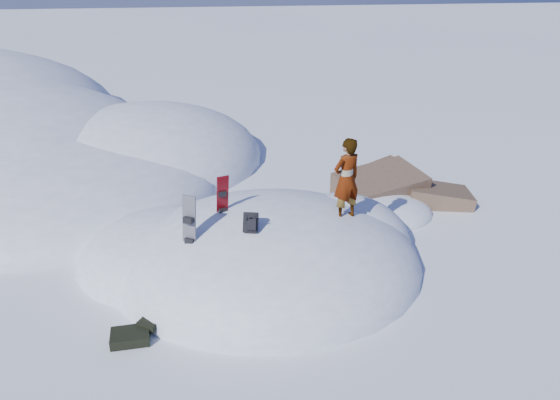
{
  "coord_description": "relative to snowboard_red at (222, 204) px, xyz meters",
  "views": [
    {
      "loc": [
        -1.07,
        -10.66,
        6.72
      ],
      "look_at": [
        0.29,
        0.3,
        1.57
      ],
      "focal_mm": 35.0,
      "sensor_mm": 36.0,
      "label": 1
    }
  ],
  "objects": [
    {
      "name": "snow_mound",
      "position": [
        0.82,
        0.04,
        -1.59
      ],
      "size": [
        8.0,
        6.0,
        3.0
      ],
      "color": "white",
      "rests_on": "ground"
    },
    {
      "name": "rock_outcrop",
      "position": [
        4.71,
        2.81,
        -1.58
      ],
      "size": [
        4.68,
        4.41,
        1.68
      ],
      "color": "brown",
      "rests_on": "ground"
    },
    {
      "name": "snowboard_red",
      "position": [
        0.0,
        0.0,
        0.0
      ],
      "size": [
        0.33,
        0.32,
        1.41
      ],
      "rotation": [
        0.0,
        0.0,
        0.33
      ],
      "color": "#B00914",
      "rests_on": "snow_mound"
    },
    {
      "name": "person",
      "position": [
        2.67,
        -0.3,
        0.57
      ],
      "size": [
        0.8,
        0.69,
        1.86
      ],
      "primitive_type": "imported",
      "rotation": [
        0.0,
        0.0,
        3.59
      ],
      "color": "slate",
      "rests_on": "snow_mound"
    },
    {
      "name": "backpack",
      "position": [
        0.55,
        -0.99,
        0.01
      ],
      "size": [
        0.36,
        0.44,
        0.49
      ],
      "rotation": [
        0.0,
        0.0,
        -0.22
      ],
      "color": "black",
      "rests_on": "snow_mound"
    },
    {
      "name": "snowboard_dark",
      "position": [
        -0.71,
        -0.94,
        -0.16
      ],
      "size": [
        0.37,
        0.34,
        1.59
      ],
      "rotation": [
        0.0,
        0.0,
        -0.52
      ],
      "color": "black",
      "rests_on": "snow_mound"
    },
    {
      "name": "gear_pile",
      "position": [
        -1.79,
        -2.41,
        -1.47
      ],
      "size": [
        0.94,
        0.71,
        0.25
      ],
      "rotation": [
        0.0,
        0.0,
        0.08
      ],
      "color": "black",
      "rests_on": "ground"
    },
    {
      "name": "ground",
      "position": [
        1.0,
        -0.19,
        -1.59
      ],
      "size": [
        120.0,
        120.0,
        0.0
      ],
      "primitive_type": "plane",
      "color": "white",
      "rests_on": "ground"
    }
  ]
}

